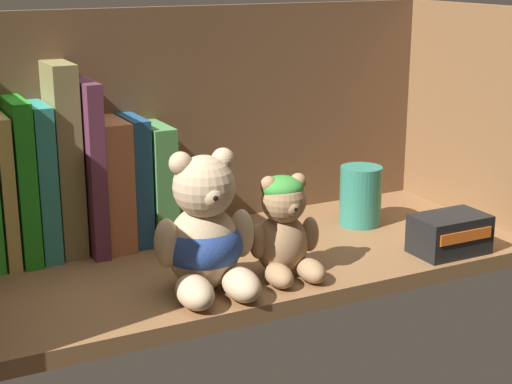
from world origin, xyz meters
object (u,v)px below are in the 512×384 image
book_9 (153,180)px  teddy_bear_larger (205,237)px  pillar_candle (361,196)px  book_8 (131,178)px  book_3 (19,178)px  book_4 (39,179)px  book_7 (108,181)px  book_5 (62,158)px  book_6 (84,164)px  book_2 (1,187)px  teddy_bear_smaller (285,229)px  small_product_box (450,234)px

book_9 → teddy_bear_larger: bearing=-94.1°
pillar_candle → book_8: bearing=163.4°
book_3 → book_4: (2.55, 0.00, -0.41)cm
book_4 → book_7: bearing=0.0°
book_5 → book_9: book_5 is taller
book_8 → pillar_candle: bearing=-16.6°
book_6 → pillar_candle: size_ratio=2.62×
book_8 → book_9: bearing=0.0°
book_7 → book_2: bearing=180.0°
book_2 → book_3: bearing=0.0°
book_5 → teddy_bear_smaller: size_ratio=1.98×
book_5 → book_9: bearing=0.0°
teddy_bear_smaller → pillar_candle: bearing=32.3°
book_4 → book_9: book_4 is taller
book_5 → teddy_bear_smaller: book_5 is taller
book_9 → pillar_candle: bearing=-18.2°
book_2 → book_6: size_ratio=0.84×
book_5 → teddy_bear_smaller: 30.16cm
book_2 → small_product_box: bearing=-25.2°
book_9 → book_8: bearing=180.0°
book_9 → small_product_box: 39.67cm
book_9 → teddy_bear_smaller: bearing=-67.6°
book_4 → book_2: bearing=180.0°
book_6 → pillar_candle: 38.50cm
book_4 → book_5: bearing=0.0°
book_6 → teddy_bear_smaller: (17.87, -21.04, -5.23)cm
book_5 → pillar_candle: size_ratio=2.89×
book_2 → book_8: (16.74, 0.00, -0.91)cm
teddy_bear_larger → teddy_bear_smaller: teddy_bear_larger is taller
book_9 → book_4: bearing=180.0°
book_4 → book_6: book_6 is taller
book_8 → book_4: bearing=180.0°
teddy_bear_larger → book_5: bearing=116.8°
book_2 → book_6: bearing=0.0°
book_4 → book_9: (14.97, 0.00, -1.96)cm
teddy_bear_smaller → pillar_candle: teddy_bear_smaller is taller
book_8 → small_product_box: (34.14, -23.95, -5.91)cm
book_3 → teddy_bear_smaller: size_ratio=1.66×
book_2 → pillar_candle: book_2 is taller
teddy_bear_smaller → book_3: bearing=141.2°
book_4 → book_3: bearing=180.0°
book_7 → pillar_candle: (33.76, -9.08, -4.21)cm
book_2 → book_7: (13.52, 0.00, -0.92)cm
book_5 → pillar_candle: 41.37cm
book_5 → book_7: book_5 is taller
book_4 → small_product_box: (46.15, -23.95, -7.25)cm
book_4 → book_8: (12.01, 0.00, -1.33)cm
book_6 → book_3: bearing=180.0°
book_7 → book_9: (6.18, 0.00, -0.62)cm
book_4 → book_9: bearing=0.0°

